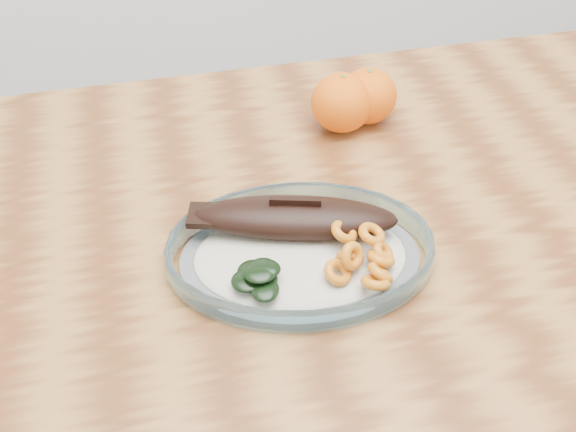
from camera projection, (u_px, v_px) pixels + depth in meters
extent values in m
cube|color=brown|center=(357.00, 226.00, 0.92)|extent=(1.20, 0.80, 0.04)
cylinder|color=brown|center=(6.00, 307.00, 1.32)|extent=(0.06, 0.06, 0.71)
cylinder|color=brown|center=(543.00, 218.00, 1.51)|extent=(0.06, 0.06, 0.71)
ellipsoid|color=white|center=(300.00, 258.00, 0.83)|extent=(0.61, 0.47, 0.01)
torus|color=#91CAE1|center=(300.00, 251.00, 0.83)|extent=(0.63, 0.63, 0.03)
ellipsoid|color=white|center=(300.00, 246.00, 0.82)|extent=(0.54, 0.41, 0.02)
ellipsoid|color=black|center=(295.00, 207.00, 0.84)|extent=(0.25, 0.13, 0.04)
ellipsoid|color=black|center=(295.00, 212.00, 0.84)|extent=(0.21, 0.11, 0.02)
cube|color=black|center=(206.00, 205.00, 0.84)|extent=(0.05, 0.05, 0.01)
cube|color=black|center=(295.00, 195.00, 0.82)|extent=(0.06, 0.02, 0.02)
torus|color=#BD520D|center=(376.00, 272.00, 0.77)|extent=(0.05, 0.05, 0.03)
torus|color=#BD520D|center=(384.00, 242.00, 0.80)|extent=(0.04, 0.05, 0.04)
torus|color=#BD520D|center=(338.00, 262.00, 0.78)|extent=(0.04, 0.04, 0.03)
torus|color=#BD520D|center=(351.00, 247.00, 0.80)|extent=(0.03, 0.03, 0.04)
torus|color=#BD520D|center=(381.00, 262.00, 0.78)|extent=(0.04, 0.05, 0.04)
torus|color=#BD520D|center=(382.00, 248.00, 0.79)|extent=(0.04, 0.04, 0.03)
torus|color=#BD520D|center=(373.00, 223.00, 0.80)|extent=(0.04, 0.04, 0.02)
torus|color=#BD520D|center=(353.00, 245.00, 0.78)|extent=(0.04, 0.04, 0.04)
torus|color=#BD520D|center=(345.00, 221.00, 0.81)|extent=(0.05, 0.05, 0.03)
ellipsoid|color=black|center=(253.00, 260.00, 0.78)|extent=(0.05, 0.05, 0.01)
ellipsoid|color=black|center=(265.00, 279.00, 0.76)|extent=(0.04, 0.04, 0.01)
ellipsoid|color=black|center=(266.00, 267.00, 0.77)|extent=(0.03, 0.04, 0.01)
ellipsoid|color=black|center=(247.00, 270.00, 0.77)|extent=(0.04, 0.04, 0.01)
ellipsoid|color=black|center=(264.00, 258.00, 0.77)|extent=(0.05, 0.04, 0.01)
ellipsoid|color=black|center=(259.00, 262.00, 0.77)|extent=(0.04, 0.03, 0.01)
ellipsoid|color=black|center=(260.00, 258.00, 0.77)|extent=(0.05, 0.05, 0.01)
sphere|color=#F44104|center=(342.00, 103.00, 1.02)|extent=(0.09, 0.09, 0.09)
sphere|color=#F44104|center=(368.00, 96.00, 1.04)|extent=(0.08, 0.08, 0.08)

